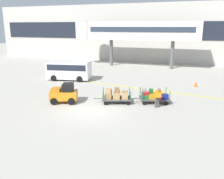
# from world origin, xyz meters

# --- Properties ---
(ground_plane) EXTENTS (120.00, 120.00, 0.00)m
(ground_plane) POSITION_xyz_m (0.00, 0.00, 0.00)
(ground_plane) COLOR #B2ADA0
(apron_lead_line) EXTENTS (20.82, 3.43, 0.01)m
(apron_lead_line) POSITION_xyz_m (2.09, 7.46, 0.00)
(apron_lead_line) COLOR yellow
(apron_lead_line) RESTS_ON ground_plane
(terminal_building) EXTENTS (60.62, 2.51, 9.56)m
(terminal_building) POSITION_xyz_m (0.00, 25.98, 4.79)
(terminal_building) COLOR #BCB7AD
(terminal_building) RESTS_ON ground_plane
(jet_bridge) EXTENTS (18.76, 3.00, 6.59)m
(jet_bridge) POSITION_xyz_m (-2.70, 19.99, 5.23)
(jet_bridge) COLOR silver
(jet_bridge) RESTS_ON ground_plane
(baggage_tug) EXTENTS (2.35, 1.80, 1.58)m
(baggage_tug) POSITION_xyz_m (-2.77, 1.08, 0.75)
(baggage_tug) COLOR orange
(baggage_tug) RESTS_ON ground_plane
(baggage_cart_lead) EXTENTS (3.07, 2.10, 1.21)m
(baggage_cart_lead) POSITION_xyz_m (1.13, 2.47, 0.58)
(baggage_cart_lead) COLOR #4C4C4F
(baggage_cart_lead) RESTS_ON ground_plane
(baggage_cart_middle) EXTENTS (3.07, 2.10, 1.11)m
(baggage_cart_middle) POSITION_xyz_m (3.92, 3.47, 0.53)
(baggage_cart_middle) COLOR #4C4C4F
(baggage_cart_middle) RESTS_ON ground_plane
(baggage_handler) EXTENTS (0.57, 0.57, 1.56)m
(baggage_handler) POSITION_xyz_m (4.40, 2.36, 0.87)
(baggage_handler) COLOR #4C4C4C
(baggage_handler) RESTS_ON ground_plane
(shuttle_van) EXTENTS (5.06, 2.71, 2.10)m
(shuttle_van) POSITION_xyz_m (-6.57, 8.62, 1.23)
(shuttle_van) COLOR silver
(shuttle_van) RESTS_ON ground_plane
(safety_cone_near) EXTENTS (0.36, 0.36, 0.55)m
(safety_cone_near) POSITION_xyz_m (7.04, 10.15, 0.28)
(safety_cone_near) COLOR #EA590F
(safety_cone_near) RESTS_ON ground_plane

